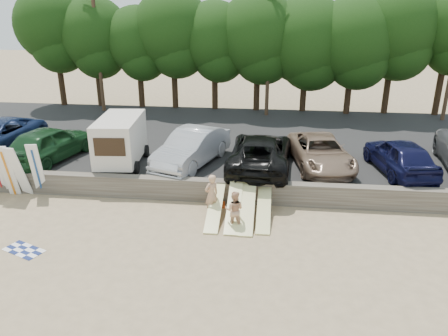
{
  "coord_description": "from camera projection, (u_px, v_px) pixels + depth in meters",
  "views": [
    {
      "loc": [
        2.43,
        -14.51,
        8.44
      ],
      "look_at": [
        0.44,
        3.0,
        1.59
      ],
      "focal_mm": 35.0,
      "sensor_mm": 36.0,
      "label": 1
    }
  ],
  "objects": [
    {
      "name": "ground",
      "position": [
        204.0,
        234.0,
        16.75
      ],
      "size": [
        120.0,
        120.0,
        0.0
      ],
      "primitive_type": "plane",
      "color": "tan",
      "rests_on": "ground"
    },
    {
      "name": "seawall",
      "position": [
        214.0,
        190.0,
        19.35
      ],
      "size": [
        44.0,
        0.5,
        1.0
      ],
      "primitive_type": "cube",
      "color": "#6B6356",
      "rests_on": "ground"
    },
    {
      "name": "parking_lot",
      "position": [
        231.0,
        142.0,
        26.35
      ],
      "size": [
        44.0,
        14.5,
        0.7
      ],
      "primitive_type": "cube",
      "color": "#282828",
      "rests_on": "ground"
    },
    {
      "name": "treeline",
      "position": [
        246.0,
        33.0,
        30.71
      ],
      "size": [
        33.09,
        6.43,
        8.85
      ],
      "color": "#382616",
      "rests_on": "parking_lot"
    },
    {
      "name": "utility_poles",
      "position": [
        269.0,
        47.0,
        29.39
      ],
      "size": [
        25.8,
        0.26,
        9.0
      ],
      "color": "#473321",
      "rests_on": "parking_lot"
    },
    {
      "name": "box_trailer",
      "position": [
        120.0,
        139.0,
        21.32
      ],
      "size": [
        2.42,
        3.92,
        2.39
      ],
      "rotation": [
        0.0,
        0.0,
        0.09
      ],
      "color": "beige",
      "rests_on": "parking_lot"
    },
    {
      "name": "car_1",
      "position": [
        49.0,
        143.0,
        22.1
      ],
      "size": [
        3.32,
        5.62,
        1.79
      ],
      "primitive_type": "imported",
      "rotation": [
        0.0,
        0.0,
        2.9
      ],
      "color": "#153B1C",
      "rests_on": "parking_lot"
    },
    {
      "name": "car_2",
      "position": [
        192.0,
        148.0,
        21.55
      ],
      "size": [
        3.43,
        5.59,
        1.74
      ],
      "primitive_type": "imported",
      "rotation": [
        0.0,
        0.0,
        -0.32
      ],
      "color": "#B3B4B9",
      "rests_on": "parking_lot"
    },
    {
      "name": "car_3",
      "position": [
        260.0,
        152.0,
        21.0
      ],
      "size": [
        3.04,
        6.18,
        1.69
      ],
      "primitive_type": "imported",
      "rotation": [
        0.0,
        0.0,
        3.1
      ],
      "color": "black",
      "rests_on": "parking_lot"
    },
    {
      "name": "car_4",
      "position": [
        320.0,
        152.0,
        21.28
      ],
      "size": [
        3.35,
        5.73,
        1.5
      ],
      "primitive_type": "imported",
      "rotation": [
        0.0,
        0.0,
        0.17
      ],
      "color": "#836953",
      "rests_on": "parking_lot"
    },
    {
      "name": "car_5",
      "position": [
        400.0,
        156.0,
        20.49
      ],
      "size": [
        2.86,
        5.21,
        1.68
      ],
      "primitive_type": "imported",
      "rotation": [
        0.0,
        0.0,
        3.33
      ],
      "color": "black",
      "rests_on": "parking_lot"
    },
    {
      "name": "surfboard_upright_3",
      "position": [
        5.0,
        170.0,
        19.59
      ],
      "size": [
        0.63,
        0.91,
        2.5
      ],
      "primitive_type": "cube",
      "rotation": [
        0.31,
        0.0,
        0.16
      ],
      "color": "white",
      "rests_on": "ground"
    },
    {
      "name": "surfboard_upright_4",
      "position": [
        8.0,
        171.0,
        19.44
      ],
      "size": [
        0.59,
        0.77,
        2.53
      ],
      "primitive_type": "cube",
      "rotation": [
        0.25,
        0.0,
        0.14
      ],
      "color": "white",
      "rests_on": "ground"
    },
    {
      "name": "surfboard_upright_5",
      "position": [
        19.0,
        172.0,
        19.43
      ],
      "size": [
        0.59,
        0.91,
        2.49
      ],
      "primitive_type": "cube",
      "rotation": [
        0.31,
        0.0,
        -0.1
      ],
      "color": "white",
      "rests_on": "ground"
    },
    {
      "name": "surfboard_upright_6",
      "position": [
        37.0,
        170.0,
        19.55
      ],
      "size": [
        0.59,
        0.66,
        2.56
      ],
      "primitive_type": "cube",
      "rotation": [
        0.2,
        0.0,
        0.17
      ],
      "color": "white",
      "rests_on": "ground"
    },
    {
      "name": "surfboard_low_0",
      "position": [
        215.0,
        207.0,
        17.86
      ],
      "size": [
        0.56,
        2.88,
        0.97
      ],
      "primitive_type": "cube",
      "rotation": [
        0.31,
        0.0,
        0.0
      ],
      "color": "#EAE593",
      "rests_on": "ground"
    },
    {
      "name": "surfboard_low_1",
      "position": [
        234.0,
        206.0,
        17.68
      ],
      "size": [
        0.56,
        2.81,
        1.19
      ],
      "primitive_type": "cube",
      "rotation": [
        0.38,
        0.0,
        0.0
      ],
      "color": "#EAE593",
      "rests_on": "ground"
    },
    {
      "name": "surfboard_low_2",
      "position": [
        248.0,
        208.0,
        17.62
      ],
      "size": [
        0.56,
        2.83,
        1.12
      ],
      "primitive_type": "cube",
      "rotation": [
        0.36,
        0.0,
        0.0
      ],
      "color": "#EAE593",
      "rests_on": "ground"
    },
    {
      "name": "surfboard_low_3",
      "position": [
        264.0,
        207.0,
        17.81
      ],
      "size": [
        0.56,
        2.88,
        0.96
      ],
      "primitive_type": "cube",
      "rotation": [
        0.3,
        0.0,
        0.0
      ],
      "color": "#EAE593",
      "rests_on": "ground"
    },
    {
      "name": "beachgoer_a",
      "position": [
        212.0,
        195.0,
        17.99
      ],
      "size": [
        0.77,
        0.74,
        1.78
      ],
      "primitive_type": "imported",
      "rotation": [
        0.0,
        0.0,
        3.85
      ],
      "color": "tan",
      "rests_on": "ground"
    },
    {
      "name": "beachgoer_b",
      "position": [
        234.0,
        210.0,
        16.94
      ],
      "size": [
        0.79,
        0.63,
        1.56
      ],
      "primitive_type": "imported",
      "rotation": [
        0.0,
        0.0,
        3.09
      ],
      "color": "tan",
      "rests_on": "ground"
    },
    {
      "name": "cooler",
      "position": [
        235.0,
        204.0,
        18.81
      ],
      "size": [
        0.42,
        0.35,
        0.32
      ],
      "primitive_type": "cube",
      "rotation": [
        0.0,
        0.0,
        -0.15
      ],
      "color": "#217C2E",
      "rests_on": "ground"
    },
    {
      "name": "gear_bag",
      "position": [
        222.0,
        205.0,
        18.89
      ],
      "size": [
        0.32,
        0.27,
        0.22
      ],
      "primitive_type": "cube",
      "rotation": [
        0.0,
        0.0,
        0.07
      ],
      "color": "#C34416",
      "rests_on": "ground"
    },
    {
      "name": "beach_towel",
      "position": [
        24.0,
        250.0,
        15.67
      ],
      "size": [
        1.96,
        1.96,
        0.0
      ],
      "primitive_type": "plane",
      "rotation": [
        0.0,
        0.0,
        -0.4
      ],
      "color": "white",
      "rests_on": "ground"
    }
  ]
}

